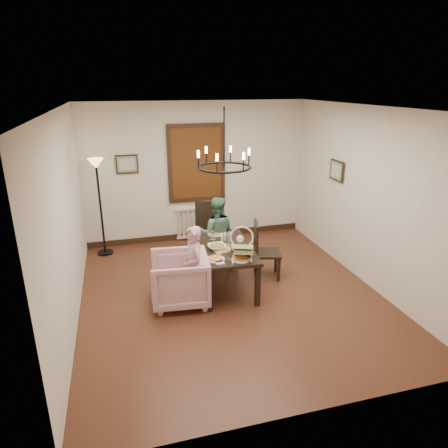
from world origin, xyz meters
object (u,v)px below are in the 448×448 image
elderly_woman (193,273)px  floor_lamp (101,209)px  chair_right (267,250)px  baby_bouncer (243,247)px  chair_far (209,232)px  armchair (179,279)px  dining_table (224,251)px  drinking_glass (229,242)px  seated_man (217,239)px

elderly_woman → floor_lamp: size_ratio=0.56×
chair_right → elderly_woman: bearing=126.3°
baby_bouncer → floor_lamp: bearing=150.0°
chair_far → armchair: bearing=-110.4°
dining_table → chair_far: bearing=92.8°
chair_far → armchair: chair_far is taller
armchair → baby_bouncer: (0.92, -0.16, 0.47)m
elderly_woman → drinking_glass: bearing=110.9°
elderly_woman → chair_right: bearing=102.5°
armchair → baby_bouncer: bearing=86.0°
armchair → elderly_woman: 0.25m
floor_lamp → baby_bouncer: bearing=-49.3°
chair_far → drinking_glass: bearing=-78.5°
elderly_woman → baby_bouncer: 0.81m
elderly_woman → baby_bouncer: (0.73, -0.06, 0.35)m
dining_table → seated_man: 0.72m
armchair → dining_table: bearing=117.6°
dining_table → baby_bouncer: 0.55m
armchair → elderly_woman: (0.19, -0.10, 0.12)m
armchair → drinking_glass: (0.84, 0.28, 0.39)m
armchair → floor_lamp: size_ratio=0.47×
chair_far → baby_bouncer: 1.61m
chair_far → baby_bouncer: chair_far is taller
dining_table → armchair: armchair is taller
chair_right → seated_man: (-0.73, 0.57, 0.05)m
dining_table → chair_far: chair_far is taller
chair_far → elderly_woman: size_ratio=1.06×
chair_far → seated_man: size_ratio=0.99×
dining_table → armchair: 0.86m
dining_table → chair_right: bearing=13.5°
chair_right → elderly_woman: (-1.36, -0.55, 0.02)m
dining_table → drinking_glass: bearing=-20.4°
chair_right → baby_bouncer: 0.95m
armchair → floor_lamp: floor_lamp is taller
armchair → seated_man: bearing=146.7°
baby_bouncer → drinking_glass: 0.45m
chair_far → seated_man: bearing=-74.8°
dining_table → floor_lamp: (-1.87, 1.88, 0.29)m
dining_table → floor_lamp: size_ratio=0.85×
armchair → floor_lamp: bearing=-147.6°
chair_far → drinking_glass: size_ratio=7.06×
baby_bouncer → seated_man: bearing=113.8°
dining_table → elderly_woman: (-0.58, -0.41, -0.11)m
chair_right → armchair: size_ratio=1.16×
dining_table → elderly_woman: 0.72m
chair_right → floor_lamp: floor_lamp is taller
armchair → seated_man: 1.32m
seated_man → drinking_glass: seated_man is taller
elderly_woman → seated_man: seated_man is taller
armchair → seated_man: seated_man is taller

